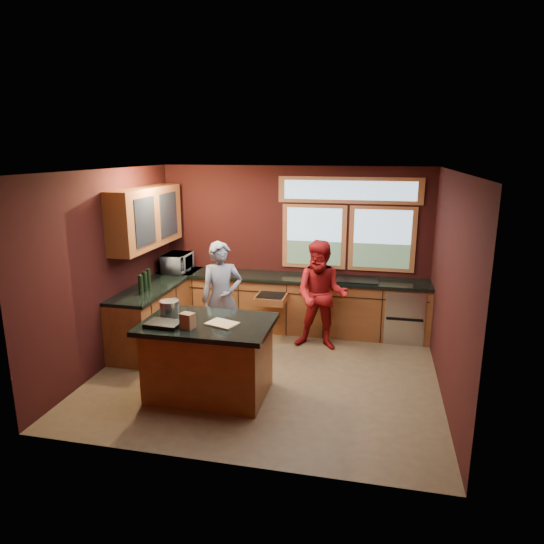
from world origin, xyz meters
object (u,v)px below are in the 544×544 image
(person_grey, at_px, (222,298))
(cutting_board, at_px, (222,324))
(island, at_px, (209,358))
(person_red, at_px, (321,295))
(stock_pot, at_px, (170,308))

(person_grey, distance_m, cutting_board, 1.41)
(island, relative_size, person_grey, 0.93)
(person_red, bearing_deg, person_grey, -158.18)
(person_red, height_order, stock_pot, person_red)
(person_red, bearing_deg, stock_pot, -133.35)
(person_red, relative_size, stock_pot, 6.93)
(island, xyz_separation_m, person_grey, (-0.25, 1.28, 0.36))
(cutting_board, bearing_deg, person_grey, 108.48)
(person_grey, bearing_deg, cutting_board, -96.41)
(island, height_order, person_grey, person_grey)
(person_red, xyz_separation_m, stock_pot, (-1.71, -1.59, 0.20))
(cutting_board, bearing_deg, island, 165.96)
(cutting_board, height_order, stock_pot, stock_pot)
(person_grey, relative_size, person_red, 1.01)
(stock_pot, bearing_deg, person_red, 42.92)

